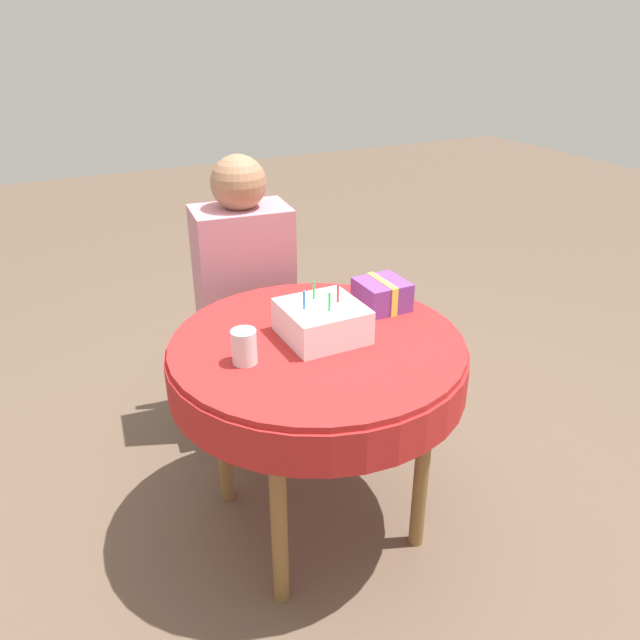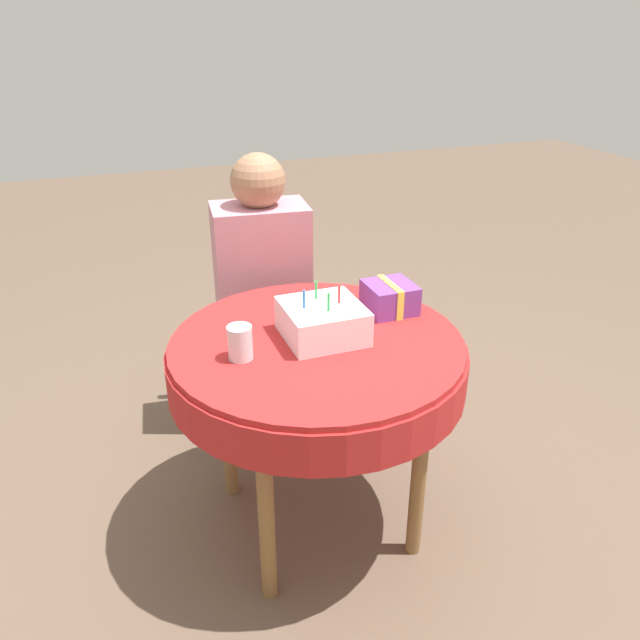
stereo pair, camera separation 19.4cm
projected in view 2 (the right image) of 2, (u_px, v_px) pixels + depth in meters
ground_plane at (317, 518)px, 2.29m from camera, size 12.00×12.00×0.00m
dining_table at (317, 365)px, 2.01m from camera, size 0.95×0.95×0.74m
chair at (262, 319)px, 2.75m from camera, size 0.42×0.42×0.85m
person at (263, 272)px, 2.57m from camera, size 0.41×0.37×1.19m
birthday_cake at (323, 321)px, 1.96m from camera, size 0.24×0.24×0.17m
drinking_glass at (240, 342)px, 1.84m from camera, size 0.08×0.08×0.10m
gift_box at (390, 297)px, 2.14m from camera, size 0.16×0.17×0.11m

